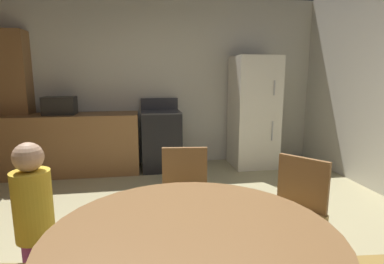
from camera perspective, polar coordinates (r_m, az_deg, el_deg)
name	(u,v)px	position (r m, az deg, el deg)	size (l,w,h in m)	color
wall_back	(163,82)	(5.09, -5.53, 9.27)	(5.42, 0.12, 2.70)	beige
kitchen_counter	(71,144)	(4.90, -21.73, -2.12)	(1.99, 0.60, 0.90)	olive
pantry_column	(16,104)	(5.20, -30.17, 4.61)	(0.44, 0.36, 2.10)	olive
oven_range	(161,140)	(4.79, -5.82, -1.46)	(0.60, 0.60, 1.10)	black
refrigerator	(254,112)	(4.99, 11.48, 3.67)	(0.68, 0.68, 1.76)	silver
microwave	(60,106)	(4.84, -23.57, 4.57)	(0.44, 0.32, 0.26)	black
dining_table	(192,263)	(1.52, 0.09, -23.40)	(1.35, 1.35, 0.76)	olive
chair_northeast	(294,210)	(2.40, 18.69, -13.64)	(0.56, 0.56, 0.87)	olive
chair_north	(185,194)	(2.55, -1.30, -11.61)	(0.44, 0.44, 0.87)	olive
person_child	(35,226)	(2.11, -27.37, -15.42)	(0.30, 0.30, 1.09)	#8C337A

